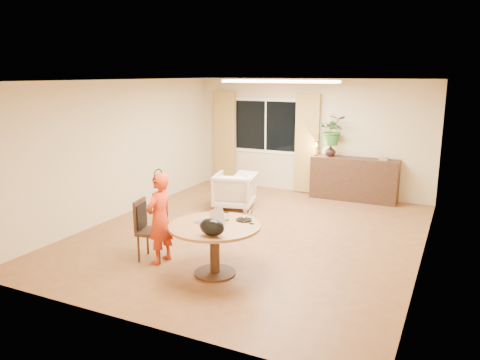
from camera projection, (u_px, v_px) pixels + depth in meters
The scene contains 24 objects.
floor at pixel (252, 234), 8.08m from camera, with size 6.50×6.50×0.00m, color brown.
ceiling at pixel (252, 80), 7.50m from camera, with size 6.50×6.50×0.00m, color white.
wall_back at pixel (311, 137), 10.65m from camera, with size 5.50×5.50×0.00m, color beige.
wall_left at pixel (121, 149), 8.95m from camera, with size 6.50×6.50×0.00m, color beige.
wall_right at pixel (429, 175), 6.63m from camera, with size 6.50×6.50×0.00m, color beige.
window at pixel (266, 126), 11.05m from camera, with size 1.70×0.03×1.30m.
curtain_left at pixel (225, 138), 11.51m from camera, with size 0.55×0.08×2.25m, color olive.
curtain_right at pixel (307, 144), 10.62m from camera, with size 0.55×0.08×2.25m, color olive.
ceiling_panel at pixel (279, 81), 8.56m from camera, with size 2.20×0.35×0.05m, color white.
dining_table at pixel (215, 235), 6.35m from camera, with size 1.25×1.25×0.71m.
dining_chair at pixel (153, 230), 6.89m from camera, with size 0.43×0.40×0.91m, color black, non-canonical shape.
child at pixel (160, 219), 6.73m from camera, with size 0.32×0.49×1.34m, color red.
laptop at pixel (208, 215), 6.35m from camera, with size 0.37×0.25×0.25m, color #B7B7BC, non-canonical shape.
tumbler at pixel (226, 216), 6.51m from camera, with size 0.08×0.08×0.11m, color white, non-canonical shape.
wine_glass at pixel (251, 217), 6.33m from camera, with size 0.07×0.07×0.19m, color white, non-canonical shape.
pot_lid at pixel (244, 219), 6.50m from camera, with size 0.22×0.22×0.04m, color white, non-canonical shape.
handbag at pixel (212, 227), 5.86m from camera, with size 0.34×0.20×0.23m, color black, non-canonical shape.
armchair at pixel (234, 190), 9.60m from camera, with size 0.77×0.80×0.73m, color beige.
throw at pixel (244, 173), 9.41m from camera, with size 0.45×0.55×0.03m, color beige, non-canonical shape.
sideboard at pixel (354, 179), 10.16m from camera, with size 1.85×0.45×0.93m, color black.
vase at pixel (330, 151), 10.26m from camera, with size 0.24×0.24×0.25m, color black.
bouquet at pixel (333, 130), 10.15m from camera, with size 0.59×0.51×0.66m, color #235F25.
book_stack at pixel (384, 159), 9.80m from camera, with size 0.18×0.14×0.08m, color olive, non-canonical shape.
desk_lamp at pixel (316, 148), 10.34m from camera, with size 0.13×0.13×0.32m, color black, non-canonical shape.
Camera 1 is at (3.15, -7.00, 2.71)m, focal length 35.00 mm.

